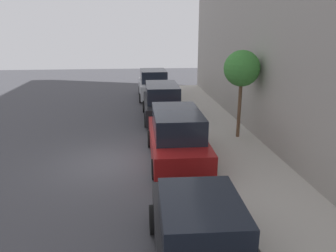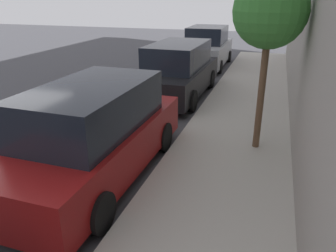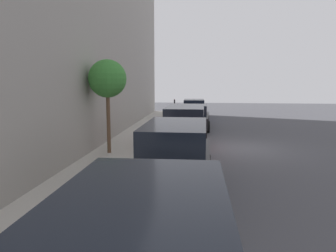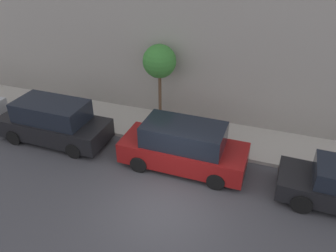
{
  "view_description": "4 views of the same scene",
  "coord_description": "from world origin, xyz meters",
  "px_view_note": "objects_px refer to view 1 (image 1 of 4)",
  "views": [
    {
      "loc": [
        0.94,
        -11.24,
        4.7
      ],
      "look_at": [
        2.19,
        1.2,
        1.0
      ],
      "focal_mm": 35.0,
      "sensor_mm": 36.0,
      "label": 1
    },
    {
      "loc": [
        5.57,
        -5.09,
        3.43
      ],
      "look_at": [
        3.7,
        0.69,
        1.0
      ],
      "focal_mm": 35.0,
      "sensor_mm": 36.0,
      "label": 2
    },
    {
      "loc": [
        1.62,
        14.86,
        3.08
      ],
      "look_at": [
        3.18,
        0.15,
        1.0
      ],
      "focal_mm": 35.0,
      "sensor_mm": 36.0,
      "label": 3
    },
    {
      "loc": [
        -7.71,
        -2.84,
        8.15
      ],
      "look_at": [
        3.56,
        1.09,
        1.0
      ],
      "focal_mm": 35.0,
      "sensor_mm": 36.0,
      "label": 4
    }
  ],
  "objects_px": {
    "parked_suv_fifth": "(153,85)",
    "street_tree": "(242,69)",
    "parked_minivan_third": "(177,137)",
    "parked_sedan_second": "(201,239)",
    "parked_minivan_fourth": "(162,102)"
  },
  "relations": [
    {
      "from": "parked_minivan_fourth",
      "to": "street_tree",
      "type": "xyz_separation_m",
      "value": [
        3.03,
        -3.87,
        2.19
      ]
    },
    {
      "from": "parked_minivan_fourth",
      "to": "street_tree",
      "type": "bearing_deg",
      "value": -51.94
    },
    {
      "from": "parked_minivan_third",
      "to": "street_tree",
      "type": "xyz_separation_m",
      "value": [
        2.98,
        2.08,
        2.19
      ]
    },
    {
      "from": "parked_sedan_second",
      "to": "parked_minivan_third",
      "type": "height_order",
      "value": "parked_minivan_third"
    },
    {
      "from": "parked_sedan_second",
      "to": "parked_suv_fifth",
      "type": "height_order",
      "value": "parked_suv_fifth"
    },
    {
      "from": "parked_suv_fifth",
      "to": "street_tree",
      "type": "bearing_deg",
      "value": -71.72
    },
    {
      "from": "parked_minivan_third",
      "to": "parked_minivan_fourth",
      "type": "height_order",
      "value": "same"
    },
    {
      "from": "parked_minivan_fourth",
      "to": "parked_sedan_second",
      "type": "bearing_deg",
      "value": -91.02
    },
    {
      "from": "parked_suv_fifth",
      "to": "street_tree",
      "type": "height_order",
      "value": "street_tree"
    },
    {
      "from": "parked_sedan_second",
      "to": "parked_suv_fifth",
      "type": "relative_size",
      "value": 0.94
    },
    {
      "from": "parked_suv_fifth",
      "to": "street_tree",
      "type": "xyz_separation_m",
      "value": [
        3.16,
        -9.57,
        2.18
      ]
    },
    {
      "from": "parked_minivan_third",
      "to": "parked_suv_fifth",
      "type": "relative_size",
      "value": 1.02
    },
    {
      "from": "parked_minivan_fourth",
      "to": "parked_suv_fifth",
      "type": "bearing_deg",
      "value": 91.35
    },
    {
      "from": "parked_minivan_fourth",
      "to": "street_tree",
      "type": "height_order",
      "value": "street_tree"
    },
    {
      "from": "parked_sedan_second",
      "to": "parked_minivan_fourth",
      "type": "xyz_separation_m",
      "value": [
        0.21,
        11.77,
        0.2
      ]
    }
  ]
}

